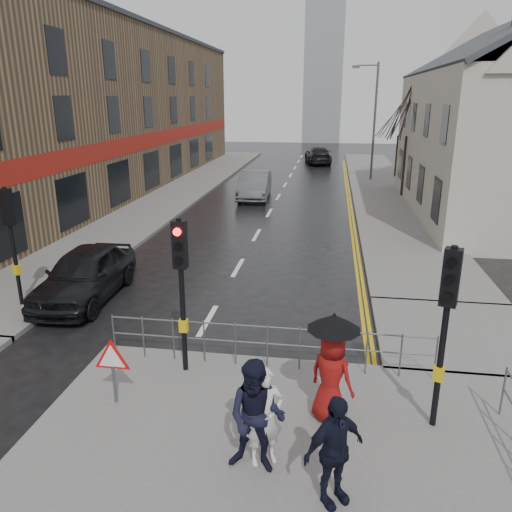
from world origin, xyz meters
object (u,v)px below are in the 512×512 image
(pedestrian_a, at_px, (265,417))
(pedestrian_d, at_px, (334,451))
(car_parked, at_px, (85,274))
(car_mid, at_px, (255,185))
(pedestrian_with_umbrella, at_px, (332,364))
(pedestrian_b, at_px, (257,417))

(pedestrian_a, height_order, pedestrian_d, pedestrian_d)
(car_parked, height_order, car_mid, car_mid)
(pedestrian_d, xyz_separation_m, car_parked, (-7.39, 7.10, -0.23))
(car_mid, bearing_deg, car_parked, -102.11)
(pedestrian_with_umbrella, bearing_deg, pedestrian_a, -128.47)
(pedestrian_b, relative_size, pedestrian_d, 1.09)
(pedestrian_d, relative_size, car_parked, 0.38)
(pedestrian_b, relative_size, car_mid, 0.39)
(pedestrian_d, distance_m, car_mid, 23.91)
(pedestrian_a, relative_size, car_mid, 0.35)
(pedestrian_with_umbrella, distance_m, car_mid, 21.96)
(pedestrian_b, bearing_deg, car_mid, 104.91)
(pedestrian_b, xyz_separation_m, car_parked, (-6.19, 6.59, -0.31))
(car_parked, xyz_separation_m, car_mid, (2.63, 16.33, 0.02))
(pedestrian_with_umbrella, xyz_separation_m, pedestrian_d, (0.05, -1.99, -0.26))
(pedestrian_with_umbrella, relative_size, car_parked, 0.46)
(pedestrian_a, xyz_separation_m, car_mid, (-3.66, 22.75, -0.19))
(pedestrian_with_umbrella, bearing_deg, pedestrian_d, -88.48)
(car_mid, bearing_deg, pedestrian_with_umbrella, -80.59)
(pedestrian_with_umbrella, distance_m, car_parked, 8.95)
(pedestrian_b, relative_size, pedestrian_with_umbrella, 0.91)
(car_mid, bearing_deg, pedestrian_a, -83.81)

